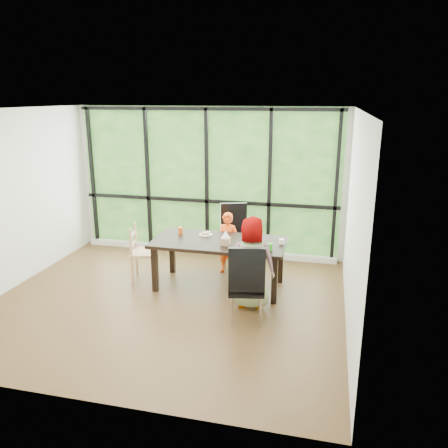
{
  "coord_description": "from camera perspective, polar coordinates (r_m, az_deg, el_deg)",
  "views": [
    {
      "loc": [
        2.17,
        -5.55,
        2.87
      ],
      "look_at": [
        0.7,
        0.6,
        1.05
      ],
      "focal_mm": 35.8,
      "sensor_mm": 36.0,
      "label": 1
    }
  ],
  "objects": [
    {
      "name": "ground",
      "position": [
        6.61,
        -7.26,
        -9.81
      ],
      "size": [
        5.0,
        5.0,
        0.0
      ],
      "primitive_type": "plane",
      "color": "black",
      "rests_on": "ground"
    },
    {
      "name": "back_wall",
      "position": [
        8.23,
        -2.11,
        5.41
      ],
      "size": [
        5.0,
        0.0,
        5.0
      ],
      "primitive_type": "plane",
      "rotation": [
        1.57,
        0.0,
        0.0
      ],
      "color": "silver",
      "rests_on": "ground"
    },
    {
      "name": "foliage_backdrop",
      "position": [
        8.21,
        -2.14,
        5.39
      ],
      "size": [
        4.8,
        0.02,
        2.65
      ],
      "primitive_type": "cube",
      "color": "#23501F",
      "rests_on": "back_wall"
    },
    {
      "name": "window_mullions",
      "position": [
        8.18,
        -2.22,
        5.34
      ],
      "size": [
        4.8,
        0.06,
        2.65
      ],
      "primitive_type": null,
      "color": "black",
      "rests_on": "back_wall"
    },
    {
      "name": "window_sill",
      "position": [
        8.48,
        -2.2,
        -3.38
      ],
      "size": [
        4.8,
        0.12,
        0.1
      ],
      "primitive_type": "cube",
      "color": "silver",
      "rests_on": "ground"
    },
    {
      "name": "dining_table",
      "position": [
        6.91,
        -0.62,
        -5.11
      ],
      "size": [
        2.07,
        1.1,
        0.75
      ],
      "primitive_type": "cube",
      "rotation": [
        0.0,
        0.0,
        -0.06
      ],
      "color": "black",
      "rests_on": "ground"
    },
    {
      "name": "chair_window_leather",
      "position": [
        7.7,
        1.4,
        -1.56
      ],
      "size": [
        0.59,
        0.59,
        1.08
      ],
      "primitive_type": "cube",
      "rotation": [
        0.0,
        0.0,
        0.34
      ],
      "color": "black",
      "rests_on": "ground"
    },
    {
      "name": "chair_interior_leather",
      "position": [
        5.85,
        2.87,
        -7.43
      ],
      "size": [
        0.54,
        0.54,
        1.08
      ],
      "primitive_type": "cube",
      "rotation": [
        0.0,
        0.0,
        3.34
      ],
      "color": "black",
      "rests_on": "ground"
    },
    {
      "name": "chair_end_beech",
      "position": [
        7.28,
        -10.12,
        -3.62
      ],
      "size": [
        0.48,
        0.5,
        0.9
      ],
      "primitive_type": "cube",
      "rotation": [
        0.0,
        0.0,
        1.8
      ],
      "color": "tan",
      "rests_on": "ground"
    },
    {
      "name": "child_toddler",
      "position": [
        7.39,
        0.48,
        -2.47
      ],
      "size": [
        0.42,
        0.31,
        1.04
      ],
      "primitive_type": "imported",
      "rotation": [
        0.0,
        0.0,
        -0.18
      ],
      "color": "#FA4F12",
      "rests_on": "ground"
    },
    {
      "name": "child_older",
      "position": [
        6.19,
        3.5,
        -4.96
      ],
      "size": [
        0.67,
        0.47,
        1.3
      ],
      "primitive_type": "imported",
      "rotation": [
        0.0,
        0.0,
        3.24
      ],
      "color": "slate",
      "rests_on": "ground"
    },
    {
      "name": "placemat",
      "position": [
        6.48,
        3.54,
        -3.05
      ],
      "size": [
        0.45,
        0.33,
        0.01
      ],
      "primitive_type": "cube",
      "color": "tan",
      "rests_on": "dining_table"
    },
    {
      "name": "plate_far",
      "position": [
        7.06,
        -2.35,
        -1.36
      ],
      "size": [
        0.21,
        0.21,
        0.01
      ],
      "primitive_type": "cylinder",
      "color": "white",
      "rests_on": "dining_table"
    },
    {
      "name": "plate_near",
      "position": [
        6.47,
        3.8,
        -3.05
      ],
      "size": [
        0.23,
        0.23,
        0.01
      ],
      "primitive_type": "cylinder",
      "color": "white",
      "rests_on": "dining_table"
    },
    {
      "name": "orange_cup",
      "position": [
        7.14,
        -5.59,
        -0.83
      ],
      "size": [
        0.07,
        0.07,
        0.11
      ],
      "primitive_type": "cylinder",
      "color": "#E0540E",
      "rests_on": "dining_table"
    },
    {
      "name": "green_cup",
      "position": [
        6.38,
        5.93,
        -2.92
      ],
      "size": [
        0.07,
        0.07,
        0.11
      ],
      "primitive_type": "cylinder",
      "color": "#3AD524",
      "rests_on": "dining_table"
    },
    {
      "name": "white_mug",
      "position": [
        6.68,
        7.36,
        -2.23
      ],
      "size": [
        0.08,
        0.08,
        0.08
      ],
      "primitive_type": "cylinder",
      "color": "white",
      "rests_on": "dining_table"
    },
    {
      "name": "tissue_box",
      "position": [
        6.58,
        0.21,
        -2.21
      ],
      "size": [
        0.13,
        0.13,
        0.11
      ],
      "primitive_type": "cube",
      "color": "tan",
      "rests_on": "dining_table"
    },
    {
      "name": "crepe_rolls_far",
      "position": [
        7.06,
        -2.35,
        -1.17
      ],
      "size": [
        0.15,
        0.12,
        0.04
      ],
      "primitive_type": null,
      "color": "tan",
      "rests_on": "plate_far"
    },
    {
      "name": "crepe_rolls_near",
      "position": [
        6.46,
        3.8,
        -2.84
      ],
      "size": [
        0.1,
        0.12,
        0.04
      ],
      "primitive_type": null,
      "color": "tan",
      "rests_on": "plate_near"
    },
    {
      "name": "straw_white",
      "position": [
        7.11,
        -5.61,
        -0.1
      ],
      "size": [
        0.01,
        0.04,
        0.2
      ],
      "primitive_type": "cylinder",
      "rotation": [
        0.14,
        0.0,
        0.0
      ],
      "color": "white",
      "rests_on": "orange_cup"
    },
    {
      "name": "straw_pink",
      "position": [
        6.36,
        5.95,
        -2.13
      ],
      "size": [
        0.01,
        0.04,
        0.2
      ],
      "primitive_type": "cylinder",
      "rotation": [
        0.14,
        0.0,
        0.0
      ],
      "color": "pink",
      "rests_on": "green_cup"
    },
    {
      "name": "tissue",
      "position": [
        6.55,
        0.22,
        -1.3
      ],
      "size": [
        0.12,
        0.12,
        0.11
      ],
      "primitive_type": "cone",
      "color": "white",
      "rests_on": "tissue_box"
    }
  ]
}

